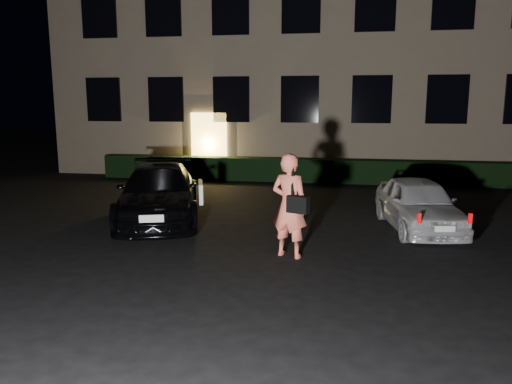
# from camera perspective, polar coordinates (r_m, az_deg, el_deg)

# --- Properties ---
(ground) EXTENTS (80.00, 80.00, 0.00)m
(ground) POSITION_cam_1_polar(r_m,az_deg,el_deg) (8.52, -2.05, -9.80)
(ground) COLOR black
(ground) RESTS_ON ground
(building) EXTENTS (20.00, 8.11, 12.00)m
(building) POSITION_cam_1_polar(r_m,az_deg,el_deg) (23.08, 6.09, 17.90)
(building) COLOR #766A54
(building) RESTS_ON ground
(hedge) EXTENTS (15.00, 0.70, 0.85)m
(hedge) POSITION_cam_1_polar(r_m,az_deg,el_deg) (18.57, 4.77, 2.53)
(hedge) COLOR black
(hedge) RESTS_ON ground
(sedan) EXTENTS (3.23, 5.05, 1.36)m
(sedan) POSITION_cam_1_polar(r_m,az_deg,el_deg) (12.68, -11.03, -0.10)
(sedan) COLOR black
(sedan) RESTS_ON ground
(hatch) EXTENTS (1.98, 3.72, 1.21)m
(hatch) POSITION_cam_1_polar(r_m,az_deg,el_deg) (12.10, 18.07, -1.29)
(hatch) COLOR silver
(hatch) RESTS_ON ground
(man) EXTENTS (0.85, 0.72, 1.99)m
(man) POSITION_cam_1_polar(r_m,az_deg,el_deg) (9.42, 3.87, -1.55)
(man) COLOR #FC715A
(man) RESTS_ON ground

